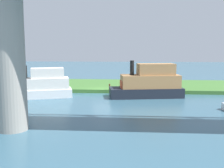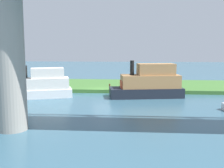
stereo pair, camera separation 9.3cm
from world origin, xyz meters
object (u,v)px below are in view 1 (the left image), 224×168
(pontoon_yellow, at_px, (42,86))
(bridge_pylon, at_px, (10,62))
(person_on_bank, at_px, (122,82))
(mooring_post, at_px, (110,87))
(motorboat_red, at_px, (149,84))

(pontoon_yellow, bearing_deg, bridge_pylon, 99.67)
(person_on_bank, xyz_separation_m, mooring_post, (1.60, 2.61, -0.31))
(person_on_bank, bearing_deg, pontoon_yellow, 33.53)
(bridge_pylon, xyz_separation_m, motorboat_red, (-11.17, -14.50, -3.46))
(bridge_pylon, xyz_separation_m, person_on_bank, (-7.60, -19.78, -3.98))
(pontoon_yellow, bearing_deg, mooring_post, -154.61)
(person_on_bank, xyz_separation_m, pontoon_yellow, (9.85, 6.53, 0.30))
(mooring_post, xyz_separation_m, motorboat_red, (-5.17, 2.68, 0.84))
(mooring_post, bearing_deg, motorboat_red, 152.65)
(bridge_pylon, distance_m, motorboat_red, 18.63)
(bridge_pylon, bearing_deg, pontoon_yellow, -80.33)
(bridge_pylon, height_order, person_on_bank, bridge_pylon)
(bridge_pylon, xyz_separation_m, pontoon_yellow, (2.26, -13.25, -3.68))
(person_on_bank, height_order, motorboat_red, motorboat_red)
(person_on_bank, xyz_separation_m, motorboat_red, (-3.57, 5.29, 0.52))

